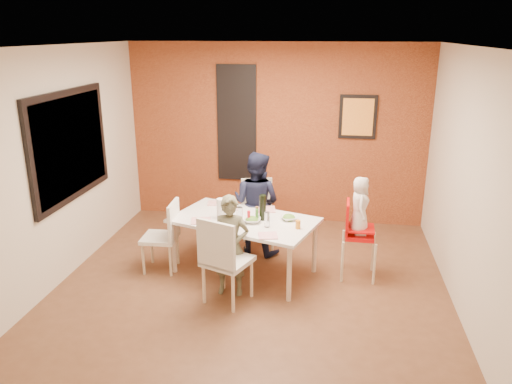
% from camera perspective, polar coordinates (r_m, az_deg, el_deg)
% --- Properties ---
extents(ground, '(4.50, 4.50, 0.00)m').
position_cam_1_polar(ground, '(5.97, -0.46, -10.52)').
color(ground, brown).
rests_on(ground, ground).
extents(ceiling, '(4.50, 4.50, 0.02)m').
position_cam_1_polar(ceiling, '(5.25, -0.53, 16.36)').
color(ceiling, silver).
rests_on(ceiling, wall_back).
extents(wall_back, '(4.50, 0.02, 2.70)m').
position_cam_1_polar(wall_back, '(7.62, 2.31, 6.63)').
color(wall_back, beige).
rests_on(wall_back, ground).
extents(wall_front, '(4.50, 0.02, 2.70)m').
position_cam_1_polar(wall_front, '(3.40, -6.82, -8.32)').
color(wall_front, beige).
rests_on(wall_front, ground).
extents(wall_left, '(0.02, 4.50, 2.70)m').
position_cam_1_polar(wall_left, '(6.22, -21.41, 2.79)').
color(wall_left, beige).
rests_on(wall_left, ground).
extents(wall_right, '(0.02, 4.50, 2.70)m').
position_cam_1_polar(wall_right, '(5.56, 23.03, 0.88)').
color(wall_right, beige).
rests_on(wall_right, ground).
extents(brick_accent_wall, '(4.50, 0.02, 2.70)m').
position_cam_1_polar(brick_accent_wall, '(7.60, 2.29, 6.60)').
color(brick_accent_wall, maroon).
rests_on(brick_accent_wall, ground).
extents(picture_window_frame, '(0.05, 1.70, 1.30)m').
position_cam_1_polar(picture_window_frame, '(6.33, -20.49, 5.00)').
color(picture_window_frame, black).
rests_on(picture_window_frame, wall_left).
extents(picture_window_pane, '(0.02, 1.55, 1.15)m').
position_cam_1_polar(picture_window_pane, '(6.33, -20.37, 5.00)').
color(picture_window_pane, black).
rests_on(picture_window_pane, wall_left).
extents(glassblock_strip, '(0.55, 0.03, 1.70)m').
position_cam_1_polar(glassblock_strip, '(7.65, -2.21, 7.81)').
color(glassblock_strip, silver).
rests_on(glassblock_strip, wall_back).
extents(glassblock_surround, '(0.60, 0.03, 1.76)m').
position_cam_1_polar(glassblock_surround, '(7.65, -2.22, 7.81)').
color(glassblock_surround, black).
rests_on(glassblock_surround, wall_back).
extents(art_print_frame, '(0.54, 0.03, 0.64)m').
position_cam_1_polar(art_print_frame, '(7.49, 11.56, 8.41)').
color(art_print_frame, black).
rests_on(art_print_frame, wall_back).
extents(art_print_canvas, '(0.44, 0.01, 0.54)m').
position_cam_1_polar(art_print_canvas, '(7.47, 11.56, 8.39)').
color(art_print_canvas, '#FCAB38').
rests_on(art_print_canvas, wall_back).
extents(dining_table, '(1.89, 1.41, 0.70)m').
position_cam_1_polar(dining_table, '(6.00, -1.38, -3.64)').
color(dining_table, white).
rests_on(dining_table, ground).
extents(chair_near, '(0.60, 0.60, 1.00)m').
position_cam_1_polar(chair_near, '(5.36, -3.81, -7.40)').
color(chair_near, beige).
rests_on(chair_near, ground).
extents(chair_far, '(0.52, 0.52, 0.92)m').
position_cam_1_polar(chair_far, '(6.84, 0.17, -1.95)').
color(chair_far, silver).
rests_on(chair_far, ground).
extents(chair_left, '(0.43, 0.43, 0.89)m').
position_cam_1_polar(chair_left, '(6.21, -10.27, -4.56)').
color(chair_left, white).
rests_on(chair_left, ground).
extents(high_chair, '(0.41, 0.41, 0.95)m').
position_cam_1_polar(high_chair, '(6.05, 11.35, -4.53)').
color(high_chair, red).
rests_on(high_chair, ground).
extents(child_near, '(0.43, 0.29, 1.16)m').
position_cam_1_polar(child_near, '(5.56, -2.94, -6.17)').
color(child_near, brown).
rests_on(child_near, ground).
extents(child_far, '(0.80, 0.71, 1.38)m').
position_cam_1_polar(child_far, '(6.56, 0.03, -1.25)').
color(child_far, black).
rests_on(child_far, ground).
extents(toddler, '(0.24, 0.35, 0.70)m').
position_cam_1_polar(toddler, '(5.93, 11.78, -1.53)').
color(toddler, silver).
rests_on(toddler, high_chair).
extents(plate_near_left, '(0.27, 0.27, 0.01)m').
position_cam_1_polar(plate_near_left, '(5.94, -6.31, -3.28)').
color(plate_near_left, white).
rests_on(plate_near_left, dining_table).
extents(plate_far_mid, '(0.28, 0.28, 0.01)m').
position_cam_1_polar(plate_far_mid, '(6.27, 1.12, -2.00)').
color(plate_far_mid, white).
rests_on(plate_far_mid, dining_table).
extents(plate_near_right, '(0.25, 0.25, 0.01)m').
position_cam_1_polar(plate_near_right, '(5.49, 1.37, -5.00)').
color(plate_near_right, white).
rests_on(plate_near_right, dining_table).
extents(plate_far_left, '(0.23, 0.23, 0.01)m').
position_cam_1_polar(plate_far_left, '(6.52, -4.65, -1.28)').
color(plate_far_left, white).
rests_on(plate_far_left, dining_table).
extents(salad_bowl_a, '(0.24, 0.24, 0.05)m').
position_cam_1_polar(salad_bowl_a, '(5.86, -0.47, -3.24)').
color(salad_bowl_a, silver).
rests_on(salad_bowl_a, dining_table).
extents(salad_bowl_b, '(0.25, 0.25, 0.05)m').
position_cam_1_polar(salad_bowl_b, '(5.95, 3.78, -2.97)').
color(salad_bowl_b, white).
rests_on(salad_bowl_b, dining_table).
extents(wine_bottle, '(0.08, 0.08, 0.31)m').
position_cam_1_polar(wine_bottle, '(5.90, 0.77, -1.79)').
color(wine_bottle, black).
rests_on(wine_bottle, dining_table).
extents(wine_glass_a, '(0.07, 0.07, 0.21)m').
position_cam_1_polar(wine_glass_a, '(5.77, -1.89, -2.76)').
color(wine_glass_a, white).
rests_on(wine_glass_a, dining_table).
extents(wine_glass_b, '(0.06, 0.06, 0.18)m').
position_cam_1_polar(wine_glass_b, '(5.71, 1.27, -3.17)').
color(wine_glass_b, white).
rests_on(wine_glass_b, dining_table).
extents(paper_towel_roll, '(0.11, 0.11, 0.25)m').
position_cam_1_polar(paper_towel_roll, '(5.97, -4.00, -1.91)').
color(paper_towel_roll, white).
rests_on(paper_towel_roll, dining_table).
extents(condiment_red, '(0.04, 0.04, 0.14)m').
position_cam_1_polar(condiment_red, '(5.84, -0.84, -2.84)').
color(condiment_red, red).
rests_on(condiment_red, dining_table).
extents(condiment_green, '(0.04, 0.04, 0.14)m').
position_cam_1_polar(condiment_green, '(5.90, 0.12, -2.62)').
color(condiment_green, '#397828').
rests_on(condiment_green, dining_table).
extents(condiment_brown, '(0.04, 0.04, 0.15)m').
position_cam_1_polar(condiment_brown, '(5.97, 0.11, -2.36)').
color(condiment_brown, brown).
rests_on(condiment_brown, dining_table).
extents(sippy_cup, '(0.06, 0.06, 0.10)m').
position_cam_1_polar(sippy_cup, '(5.69, 4.82, -3.73)').
color(sippy_cup, orange).
rests_on(sippy_cup, dining_table).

